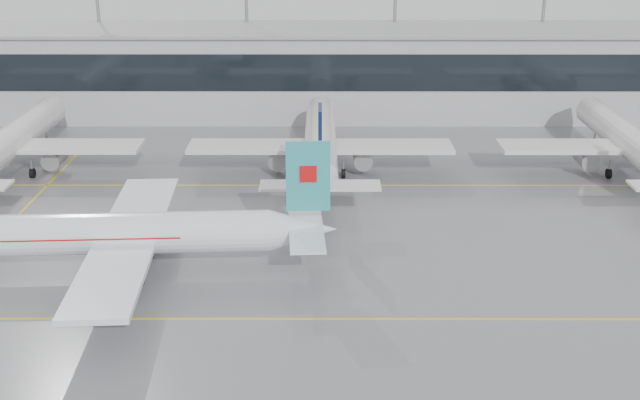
{
  "coord_description": "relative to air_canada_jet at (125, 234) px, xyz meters",
  "views": [
    {
      "loc": [
        0.12,
        -52.85,
        29.21
      ],
      "look_at": [
        0.0,
        12.0,
        5.0
      ],
      "focal_mm": 45.0,
      "sensor_mm": 36.0,
      "label": 1
    }
  ],
  "objects": [
    {
      "name": "ground",
      "position": [
        16.01,
        -7.77,
        -3.57
      ],
      "size": [
        320.0,
        320.0,
        0.0
      ],
      "primitive_type": "plane",
      "color": "slate",
      "rests_on": "ground"
    },
    {
      "name": "taxi_line_main",
      "position": [
        16.01,
        -7.77,
        -3.56
      ],
      "size": [
        120.0,
        0.25,
        0.01
      ],
      "primitive_type": "cube",
      "color": "yellow",
      "rests_on": "ground"
    },
    {
      "name": "taxi_line_north",
      "position": [
        16.01,
        22.23,
        -3.56
      ],
      "size": [
        120.0,
        0.25,
        0.01
      ],
      "primitive_type": "cube",
      "color": "yellow",
      "rests_on": "ground"
    },
    {
      "name": "terminal",
      "position": [
        16.01,
        54.23,
        2.43
      ],
      "size": [
        180.0,
        15.0,
        12.0
      ],
      "primitive_type": "cube",
      "color": "#A4A4A8",
      "rests_on": "ground"
    },
    {
      "name": "terminal_glass",
      "position": [
        16.01,
        46.68,
        3.93
      ],
      "size": [
        180.0,
        0.2,
        5.0
      ],
      "primitive_type": "cube",
      "color": "black",
      "rests_on": "ground"
    },
    {
      "name": "terminal_roof",
      "position": [
        16.01,
        54.23,
        8.63
      ],
      "size": [
        182.0,
        16.0,
        0.4
      ],
      "primitive_type": "cube",
      "color": "gray",
      "rests_on": "ground"
    },
    {
      "name": "light_masts",
      "position": [
        16.01,
        60.23,
        9.78
      ],
      "size": [
        156.4,
        1.0,
        22.6
      ],
      "color": "gray",
      "rests_on": "ground"
    },
    {
      "name": "air_canada_jet",
      "position": [
        0.0,
        0.0,
        0.0
      ],
      "size": [
        36.04,
        28.73,
        11.27
      ],
      "rotation": [
        0.0,
        0.0,
        3.19
      ],
      "color": "white",
      "rests_on": "ground"
    },
    {
      "name": "parked_jet_b",
      "position": [
        -18.99,
        25.92,
        0.15
      ],
      "size": [
        29.64,
        36.96,
        11.72
      ],
      "rotation": [
        0.0,
        0.0,
        1.57
      ],
      "color": "silver",
      "rests_on": "ground"
    },
    {
      "name": "parked_jet_c",
      "position": [
        16.01,
        25.92,
        0.15
      ],
      "size": [
        29.64,
        36.96,
        11.72
      ],
      "rotation": [
        0.0,
        0.0,
        1.57
      ],
      "color": "silver",
      "rests_on": "ground"
    },
    {
      "name": "parked_jet_d",
      "position": [
        51.01,
        25.92,
        0.15
      ],
      "size": [
        29.64,
        36.96,
        11.72
      ],
      "rotation": [
        0.0,
        0.0,
        1.57
      ],
      "color": "silver",
      "rests_on": "ground"
    }
  ]
}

